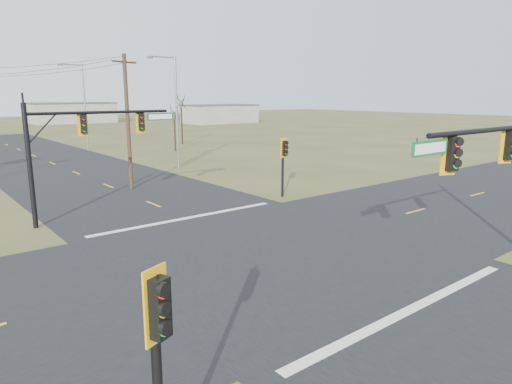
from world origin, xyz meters
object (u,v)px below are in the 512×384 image
mast_arm_far (85,135)px  bare_tree_d (181,102)px  pedestal_signal_sw (159,334)px  streetlight_a (174,106)px  pedestal_signal_ne (284,154)px  streetlight_b (83,103)px  bare_tree_c (174,112)px  utility_pole_near (128,121)px  mast_arm_near (509,160)px

mast_arm_far → bare_tree_d: size_ratio=1.15×
pedestal_signal_sw → streetlight_a: (18.76, 33.55, 2.87)m
pedestal_signal_ne → bare_tree_d: size_ratio=0.55×
streetlight_b → bare_tree_c: 11.73m
mast_arm_far → streetlight_a: 19.02m
streetlight_a → streetlight_b: bearing=72.0°
mast_arm_far → pedestal_signal_ne: (12.79, -2.75, -1.81)m
pedestal_signal_ne → pedestal_signal_sw: pedestal_signal_sw is taller
utility_pole_near → streetlight_a: streetlight_a is taller
pedestal_signal_ne → pedestal_signal_sw: (-18.34, -17.17, 0.12)m
pedestal_signal_sw → pedestal_signal_ne: bearing=21.2°
mast_arm_near → bare_tree_c: size_ratio=1.62×
utility_pole_near → streetlight_a: 10.34m
mast_arm_far → bare_tree_c: 33.37m
pedestal_signal_ne → streetlight_a: (0.42, 16.39, 3.00)m
pedestal_signal_ne → streetlight_a: size_ratio=0.39×
mast_arm_near → bare_tree_d: (16.32, 52.90, 1.39)m
mast_arm_near → pedestal_signal_sw: (-14.47, -0.64, -1.60)m
pedestal_signal_ne → mast_arm_far: bearing=171.0°
utility_pole_near → mast_arm_near: bearing=-82.5°
mast_arm_far → streetlight_a: size_ratio=0.81×
mast_arm_near → streetlight_a: 33.22m
mast_arm_near → bare_tree_d: 55.37m
mast_arm_far → pedestal_signal_ne: bearing=-2.4°
mast_arm_near → utility_pole_near: size_ratio=1.02×
pedestal_signal_ne → bare_tree_c: bearing=78.9°
mast_arm_far → bare_tree_d: bare_tree_d is taller
bare_tree_d → streetlight_b: bearing=179.0°
mast_arm_far → streetlight_b: bearing=81.6°
pedestal_signal_ne → bare_tree_d: (12.44, 36.37, 3.11)m
pedestal_signal_ne → bare_tree_c: size_ratio=0.66×
mast_arm_near → bare_tree_d: bearing=95.3°
mast_arm_far → utility_pole_near: 8.76m
bare_tree_d → pedestal_signal_ne: bearing=-108.9°
pedestal_signal_sw → bare_tree_d: size_ratio=0.57×
mast_arm_far → pedestal_signal_ne: 13.20m
bare_tree_d → mast_arm_far: bearing=-126.9°
mast_arm_far → bare_tree_c: mast_arm_far is taller
mast_arm_near → mast_arm_far: mast_arm_far is taller
pedestal_signal_ne → pedestal_signal_sw: 25.12m
pedestal_signal_sw → mast_arm_near: bearing=-19.3°
pedestal_signal_ne → bare_tree_c: bare_tree_c is taller
mast_arm_far → utility_pole_near: utility_pole_near is taller
bare_tree_c → streetlight_a: bearing=-118.4°
bare_tree_c → bare_tree_d: (5.04, 7.05, 1.21)m
utility_pole_near → streetlight_b: (5.61, 27.06, 0.98)m
streetlight_b → bare_tree_d: 14.14m
utility_pole_near → bare_tree_c: (14.70, 19.75, -0.25)m
mast_arm_far → bare_tree_d: bearing=62.8°
pedestal_signal_sw → utility_pole_near: 29.00m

